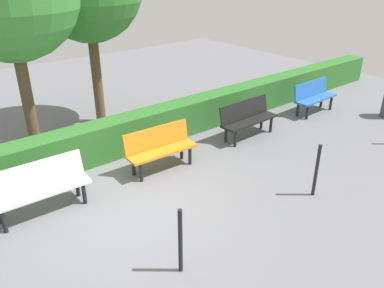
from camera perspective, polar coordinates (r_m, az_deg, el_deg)
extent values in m
plane|color=slate|center=(6.85, -8.81, -8.87)|extent=(22.18, 22.18, 0.00)
cube|color=blue|center=(11.11, 17.81, 6.42)|extent=(1.43, 0.45, 0.05)
cube|color=blue|center=(11.14, 17.16, 7.83)|extent=(1.42, 0.13, 0.42)
cylinder|color=black|center=(11.57, 19.82, 5.71)|extent=(0.07, 0.07, 0.39)
cylinder|color=black|center=(11.71, 18.58, 6.13)|extent=(0.07, 0.07, 0.39)
cylinder|color=black|center=(10.66, 16.65, 4.51)|extent=(0.07, 0.07, 0.39)
cylinder|color=black|center=(10.81, 15.35, 4.97)|extent=(0.07, 0.07, 0.39)
cube|color=black|center=(9.18, 8.52, 3.40)|extent=(1.56, 0.46, 0.05)
cube|color=black|center=(9.21, 7.73, 5.10)|extent=(1.55, 0.17, 0.42)
cylinder|color=black|center=(9.62, 11.59, 2.81)|extent=(0.07, 0.07, 0.39)
cylinder|color=black|center=(9.79, 10.23, 3.34)|extent=(0.07, 0.07, 0.39)
cylinder|color=black|center=(8.74, 6.42, 0.80)|extent=(0.07, 0.07, 0.39)
cylinder|color=black|center=(8.93, 5.03, 1.42)|extent=(0.07, 0.07, 0.39)
cube|color=orange|center=(7.66, -4.44, -1.03)|extent=(1.46, 0.48, 0.05)
cube|color=orange|center=(7.71, -5.26, 1.04)|extent=(1.45, 0.17, 0.42)
cylinder|color=black|center=(7.93, -0.30, -1.74)|extent=(0.07, 0.07, 0.39)
cylinder|color=black|center=(8.15, -1.55, -0.96)|extent=(0.07, 0.07, 0.39)
cylinder|color=black|center=(7.40, -7.52, -4.16)|extent=(0.07, 0.07, 0.39)
cylinder|color=black|center=(7.63, -8.64, -3.24)|extent=(0.07, 0.07, 0.39)
cube|color=white|center=(6.81, -21.41, -6.56)|extent=(1.61, 0.46, 0.05)
cube|color=white|center=(6.86, -22.20, -4.19)|extent=(1.61, 0.18, 0.42)
cylinder|color=black|center=(6.96, -15.65, -7.07)|extent=(0.07, 0.07, 0.39)
cylinder|color=black|center=(7.20, -16.59, -6.01)|extent=(0.07, 0.07, 0.39)
cylinder|color=black|center=(6.71, -26.04, -10.30)|extent=(0.07, 0.07, 0.39)
cube|color=#2D6B28|center=(8.59, -9.06, 1.64)|extent=(18.18, 0.55, 0.80)
cylinder|color=brown|center=(10.03, -13.93, 10.02)|extent=(0.24, 0.24, 2.54)
cylinder|color=brown|center=(8.93, -23.25, 6.70)|extent=(0.25, 0.25, 2.52)
cylinder|color=black|center=(7.12, 17.90, -3.75)|extent=(0.06, 0.06, 1.00)
cylinder|color=black|center=(5.22, -1.74, -14.16)|extent=(0.06, 0.06, 1.00)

